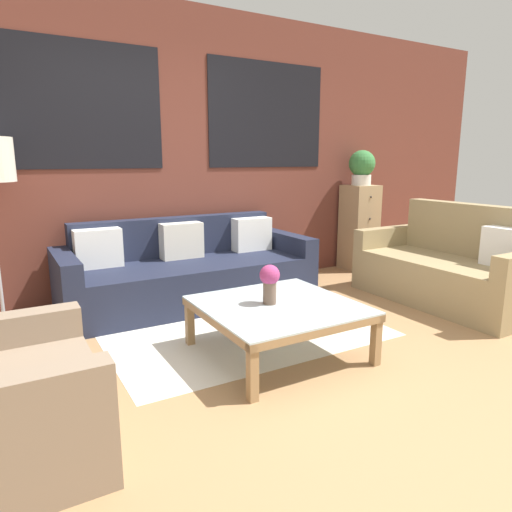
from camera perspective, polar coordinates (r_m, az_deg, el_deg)
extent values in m
plane|color=#9E754C|center=(2.95, 10.00, -15.09)|extent=(16.00, 16.00, 0.00)
cube|color=brown|center=(4.76, -8.94, 12.64)|extent=(8.40, 0.08, 2.80)
cube|color=black|center=(4.48, -20.84, 17.21)|extent=(1.40, 0.01, 1.10)
cube|color=black|center=(5.16, 1.45, 17.17)|extent=(1.40, 0.01, 1.10)
cube|color=silver|center=(3.79, -2.58, -8.63)|extent=(2.10, 1.70, 0.00)
cube|color=#1E2338|center=(4.26, -7.78, -3.55)|extent=(2.01, 0.72, 0.40)
cube|color=#1E2338|center=(4.62, -9.92, 0.01)|extent=(2.01, 0.16, 0.78)
cube|color=#1E2338|center=(4.06, -22.60, -3.88)|extent=(0.16, 0.88, 0.58)
cube|color=#1E2338|center=(4.81, 3.86, -0.59)|extent=(0.16, 0.88, 0.58)
cube|color=white|center=(4.23, -19.12, 0.92)|extent=(0.40, 0.16, 0.34)
cube|color=beige|center=(4.44, -9.29, 1.91)|extent=(0.40, 0.16, 0.34)
cube|color=white|center=(4.76, -0.54, 2.75)|extent=(0.40, 0.16, 0.34)
cube|color=#99845B|center=(4.62, 21.83, -2.99)|extent=(0.64, 1.39, 0.42)
cube|color=#99845B|center=(4.88, 24.98, 0.53)|extent=(0.16, 1.39, 0.92)
cube|color=#99845B|center=(5.14, 15.84, 0.03)|extent=(0.80, 0.14, 0.62)
cube|color=white|center=(4.47, 28.86, 0.90)|extent=(0.16, 0.40, 0.34)
cube|color=#84705B|center=(2.44, -26.87, -17.18)|extent=(0.64, 0.64, 0.40)
cube|color=#84705B|center=(2.06, -28.74, -20.45)|extent=(0.80, 0.14, 0.56)
cube|color=#84705B|center=(2.75, -29.23, -12.15)|extent=(0.80, 0.14, 0.56)
cube|color=silver|center=(3.14, 2.79, -6.10)|extent=(1.01, 1.01, 0.01)
cube|color=#99754C|center=(2.79, 8.17, -9.31)|extent=(1.01, 0.05, 0.05)
cube|color=#99754C|center=(3.55, -1.41, -4.50)|extent=(1.01, 0.05, 0.05)
cube|color=#99754C|center=(2.94, -5.19, -8.11)|extent=(0.05, 1.01, 0.05)
cube|color=#99754C|center=(3.42, 9.57, -5.28)|extent=(0.05, 1.01, 0.05)
cube|color=#99754C|center=(2.62, -0.45, -14.27)|extent=(0.05, 0.05, 0.35)
cube|color=#99754C|center=(3.14, 14.77, -10.06)|extent=(0.06, 0.05, 0.35)
cube|color=#99754C|center=(3.40, -8.29, -8.08)|extent=(0.05, 0.05, 0.35)
cube|color=#99754C|center=(3.81, 4.89, -5.72)|extent=(0.06, 0.05, 0.35)
cylinder|color=#B2B2B7|center=(4.34, -28.90, -7.35)|extent=(0.28, 0.28, 0.02)
cube|color=tan|center=(5.75, 12.74, 3.50)|extent=(0.37, 0.36, 1.03)
sphere|color=#38332D|center=(5.57, 14.20, 7.17)|extent=(0.02, 0.02, 0.02)
sphere|color=#38332D|center=(5.60, 14.07, 4.54)|extent=(0.02, 0.02, 0.02)
sphere|color=#38332D|center=(5.64, 13.93, 1.95)|extent=(0.02, 0.02, 0.02)
sphere|color=#38332D|center=(5.69, 13.80, -0.60)|extent=(0.02, 0.02, 0.02)
cylinder|color=silver|center=(5.70, 13.01, 9.24)|extent=(0.23, 0.23, 0.12)
sphere|color=#387A3D|center=(5.69, 13.11, 11.20)|extent=(0.31, 0.31, 0.31)
cylinder|color=brown|center=(3.12, 1.71, -4.62)|extent=(0.09, 0.09, 0.16)
sphere|color=#9E3366|center=(3.09, 1.72, -2.37)|extent=(0.14, 0.14, 0.14)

